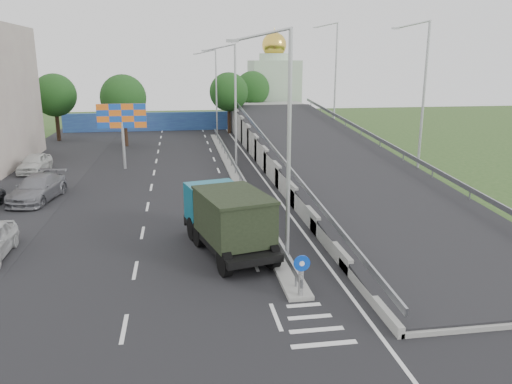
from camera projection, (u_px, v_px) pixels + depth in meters
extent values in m
plane|color=#2D4C1E|center=(316.00, 329.00, 17.09)|extent=(160.00, 160.00, 0.00)
cube|color=black|center=(200.00, 189.00, 35.75)|extent=(26.00, 90.00, 0.04)
cube|color=black|center=(8.00, 197.00, 33.81)|extent=(8.00, 90.00, 0.05)
cube|color=gray|center=(235.00, 174.00, 40.00)|extent=(1.00, 44.00, 0.20)
cube|color=gray|center=(383.00, 143.00, 41.26)|extent=(0.10, 50.00, 0.32)
cube|color=gray|center=(270.00, 146.00, 39.85)|extent=(0.10, 50.00, 0.32)
cube|color=gray|center=(235.00, 166.00, 39.83)|extent=(0.08, 44.00, 0.32)
cylinder|color=gray|center=(235.00, 170.00, 39.90)|extent=(0.09, 0.09, 0.60)
cylinder|color=black|center=(301.00, 281.00, 18.99)|extent=(0.20, 0.20, 1.20)
cylinder|color=#0C3FBF|center=(302.00, 263.00, 18.72)|extent=(0.64, 0.05, 0.64)
cylinder|color=white|center=(302.00, 264.00, 18.70)|extent=(0.20, 0.03, 0.20)
cylinder|color=#B2B5B7|center=(289.00, 150.00, 21.55)|extent=(0.18, 0.18, 10.00)
cylinder|color=#B2B5B7|center=(262.00, 34.00, 20.16)|extent=(2.57, 0.12, 0.66)
cube|color=#B2B5B7|center=(232.00, 41.00, 20.04)|extent=(0.50, 0.18, 0.12)
cylinder|color=#B2B5B7|center=(236.00, 108.00, 40.66)|extent=(0.18, 0.18, 10.00)
cylinder|color=#B2B5B7|center=(220.00, 47.00, 39.27)|extent=(2.57, 0.12, 0.66)
cube|color=#B2B5B7|center=(205.00, 51.00, 39.15)|extent=(0.50, 0.18, 0.12)
cylinder|color=#B2B5B7|center=(216.00, 93.00, 59.77)|extent=(0.18, 0.18, 10.00)
cylinder|color=#B2B5B7|center=(205.00, 52.00, 58.38)|extent=(2.57, 0.12, 0.66)
cube|color=#B2B5B7|center=(195.00, 54.00, 58.26)|extent=(0.50, 0.18, 0.12)
cube|color=navy|center=(181.00, 121.00, 65.88)|extent=(30.00, 0.50, 2.40)
cube|color=#B2CCAD|center=(274.00, 91.00, 74.77)|extent=(7.00, 7.00, 9.00)
cylinder|color=#B2CCAD|center=(274.00, 57.00, 73.50)|extent=(4.40, 4.40, 1.00)
sphere|color=gold|center=(274.00, 45.00, 73.07)|extent=(3.60, 3.60, 3.60)
cone|color=gold|center=(274.00, 31.00, 72.56)|extent=(0.30, 0.30, 1.20)
cylinder|color=#B2B5B7|center=(124.00, 146.00, 41.99)|extent=(0.24, 0.24, 4.00)
cube|color=orange|center=(122.00, 116.00, 41.36)|extent=(4.00, 0.20, 2.00)
cylinder|color=black|center=(125.00, 128.00, 53.31)|extent=(0.44, 0.44, 4.00)
sphere|color=#114017|center=(123.00, 97.00, 52.50)|extent=(4.80, 4.80, 4.80)
cylinder|color=black|center=(229.00, 118.00, 62.75)|extent=(0.44, 0.44, 4.00)
sphere|color=#114017|center=(229.00, 92.00, 61.93)|extent=(4.80, 4.80, 4.80)
cylinder|color=black|center=(58.00, 124.00, 56.89)|extent=(0.44, 0.44, 4.00)
sphere|color=#114017|center=(55.00, 95.00, 56.08)|extent=(4.80, 4.80, 4.80)
cylinder|color=black|center=(252.00, 112.00, 70.03)|extent=(0.44, 0.44, 4.00)
sphere|color=#114017|center=(252.00, 89.00, 69.22)|extent=(4.80, 4.80, 4.80)
cylinder|color=black|center=(194.00, 229.00, 25.50)|extent=(0.66, 1.27, 1.21)
cylinder|color=black|center=(234.00, 223.00, 26.32)|extent=(0.66, 1.27, 1.21)
cylinder|color=black|center=(199.00, 235.00, 24.62)|extent=(0.66, 1.27, 1.21)
cylinder|color=black|center=(241.00, 229.00, 25.44)|extent=(0.66, 1.27, 1.21)
cylinder|color=black|center=(225.00, 263.00, 21.18)|extent=(0.66, 1.27, 1.21)
cylinder|color=black|center=(272.00, 255.00, 22.00)|extent=(0.66, 1.27, 1.21)
cube|color=black|center=(229.00, 237.00, 23.81)|extent=(4.09, 7.23, 0.33)
cube|color=#094E65|center=(212.00, 201.00, 25.83)|extent=(2.88, 2.32, 1.87)
cube|color=black|center=(207.00, 188.00, 26.46)|extent=(2.05, 0.57, 0.77)
cube|color=black|center=(207.00, 217.00, 26.96)|extent=(2.50, 0.77, 0.55)
cube|color=black|center=(233.00, 217.00, 22.91)|extent=(3.57, 4.69, 1.98)
cube|color=black|center=(233.00, 195.00, 22.64)|extent=(3.70, 4.83, 0.13)
imported|color=gray|center=(37.00, 188.00, 32.69)|extent=(3.23, 5.96, 1.64)
imported|color=silver|center=(35.00, 163.00, 41.04)|extent=(2.12, 4.69, 1.56)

